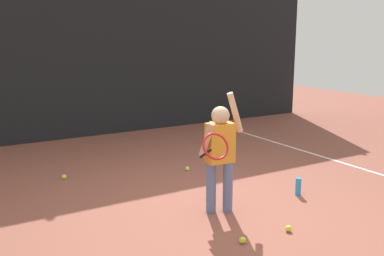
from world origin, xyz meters
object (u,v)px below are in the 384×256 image
object	(u,v)px
tennis_player	(220,150)
tennis_ball_5	(187,169)
water_bottle	(298,187)
tennis_ball_2	(288,229)
tennis_ball_0	(243,240)
tennis_ball_4	(64,177)

from	to	relation	value
tennis_player	tennis_ball_5	xyz separation A→B (m)	(0.47, 1.52, -0.69)
water_bottle	tennis_ball_2	distance (m)	1.10
tennis_player	tennis_ball_5	bearing A→B (deg)	78.52
tennis_ball_0	tennis_ball_4	bearing A→B (deg)	109.08
tennis_ball_5	water_bottle	bearing A→B (deg)	-66.46
tennis_ball_0	tennis_ball_5	world-z (taller)	same
water_bottle	tennis_ball_2	world-z (taller)	water_bottle
water_bottle	tennis_ball_0	world-z (taller)	water_bottle
tennis_ball_2	tennis_ball_5	xyz separation A→B (m)	(0.14, 2.29, 0.00)
water_bottle	tennis_ball_4	bearing A→B (deg)	138.00
tennis_ball_4	tennis_ball_5	world-z (taller)	same
tennis_player	tennis_ball_0	distance (m)	1.04
tennis_player	tennis_ball_2	xyz separation A→B (m)	(0.33, -0.77, -0.69)
tennis_ball_2	tennis_ball_5	distance (m)	2.30
tennis_ball_0	water_bottle	bearing A→B (deg)	26.37
tennis_ball_4	tennis_ball_0	bearing A→B (deg)	-70.92
tennis_ball_4	tennis_ball_5	size ratio (longest dim) A/B	1.00
tennis_ball_2	tennis_ball_4	distance (m)	3.22
tennis_ball_0	tennis_ball_2	world-z (taller)	same
tennis_ball_2	tennis_ball_4	world-z (taller)	same
tennis_player	tennis_ball_0	xyz separation A→B (m)	(-0.23, -0.74, -0.69)
tennis_ball_2	tennis_ball_5	size ratio (longest dim) A/B	1.00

